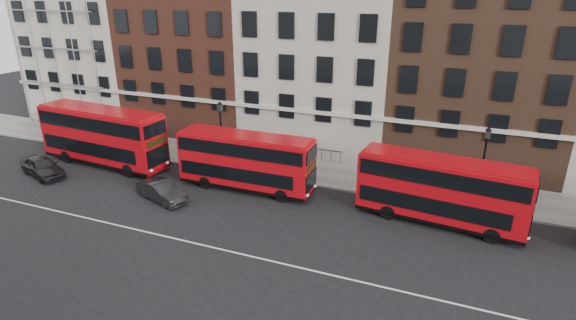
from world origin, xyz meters
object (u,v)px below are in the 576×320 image
at_px(car_rear, 42,166).
at_px(bus_a, 102,135).
at_px(car_front, 161,191).
at_px(bus_b, 245,160).
at_px(bus_c, 440,189).

bearing_deg(car_rear, bus_a, -18.82).
bearing_deg(bus_a, car_front, -20.31).
xyz_separation_m(car_rear, car_front, (11.10, -0.11, -0.10)).
distance_m(bus_b, car_front, 6.10).
height_order(car_rear, car_front, car_rear).
relative_size(bus_a, car_front, 2.79).
bearing_deg(bus_b, bus_a, 179.63).
height_order(bus_a, car_rear, bus_a).
height_order(bus_a, bus_c, bus_a).
xyz_separation_m(bus_c, car_front, (-17.71, -3.81, -1.57)).
bearing_deg(bus_b, car_rear, -167.05).
bearing_deg(bus_b, car_front, -140.22).
bearing_deg(car_front, bus_a, 83.24).
bearing_deg(bus_c, car_front, -161.67).
distance_m(bus_a, bus_c, 26.03).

